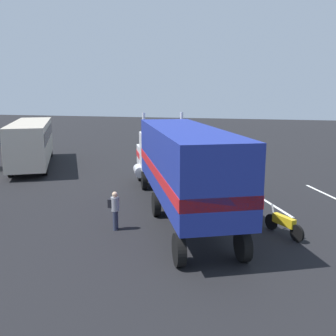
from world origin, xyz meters
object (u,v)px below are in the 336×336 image
semi_truck (179,161)px  person_bystander (115,209)px  parked_bus (31,139)px  motorcycle (284,224)px

semi_truck → person_bystander: bearing=142.9°
semi_truck → parked_bus: semi_truck is taller
semi_truck → motorcycle: bearing=-109.3°
motorcycle → parked_bus: bearing=60.8°
motorcycle → person_bystander: bearing=99.4°
semi_truck → person_bystander: (-2.75, 2.08, -1.63)m
motorcycle → semi_truck: bearing=70.7°
person_bystander → motorcycle: person_bystander is taller
semi_truck → motorcycle: semi_truck is taller
person_bystander → motorcycle: 6.85m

